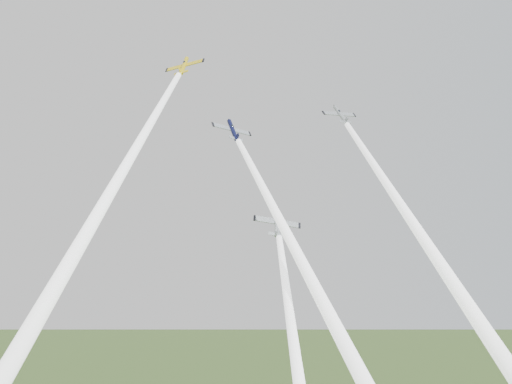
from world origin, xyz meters
name	(u,v)px	position (x,y,z in m)	size (l,w,h in m)	color
plane_yellow	(184,66)	(-11.83, 0.61, 114.86)	(7.26, 7.21, 1.14)	yellow
smoke_trail_yellow	(92,224)	(-22.92, -25.56, 85.00)	(2.45, 2.45, 76.05)	white
plane_navy	(233,130)	(-3.41, -0.86, 103.31)	(7.37, 7.31, 1.15)	#0C0F35
smoke_trail_navy	(319,296)	(6.03, -25.11, 75.98)	(2.45, 2.45, 69.06)	white
plane_silver_right	(340,115)	(16.67, 4.00, 107.88)	(6.76, 6.71, 1.06)	#A4AAB1
smoke_trail_silver_right	(430,249)	(23.47, -19.37, 82.32)	(2.45, 2.45, 64.20)	white
plane_silver_low	(277,223)	(2.95, -9.15, 86.73)	(7.50, 7.44, 1.18)	#ACB4BB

